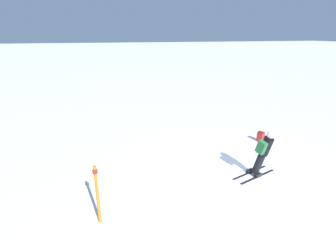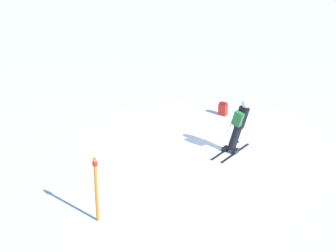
# 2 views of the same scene
# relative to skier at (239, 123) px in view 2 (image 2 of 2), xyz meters

# --- Properties ---
(ground_plane) EXTENTS (300.00, 300.00, 0.00)m
(ground_plane) POSITION_rel_skier_xyz_m (1.40, 0.06, -1.06)
(ground_plane) COLOR white
(skier) EXTENTS (1.43, 1.86, 1.91)m
(skier) POSITION_rel_skier_xyz_m (0.00, 0.00, 0.00)
(skier) COLOR black
(skier) RESTS_ON ground
(spare_backpack) EXTENTS (0.35, 0.30, 0.50)m
(spare_backpack) POSITION_rel_skier_xyz_m (2.92, -2.05, -0.82)
(spare_backpack) COLOR #AD231E
(spare_backpack) RESTS_ON ground
(trail_marker) EXTENTS (0.13, 0.13, 1.73)m
(trail_marker) POSITION_rel_skier_xyz_m (-0.75, 5.61, -0.10)
(trail_marker) COLOR orange
(trail_marker) RESTS_ON ground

